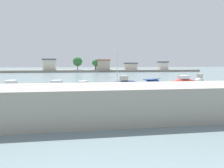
{
  "coord_description": "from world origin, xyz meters",
  "views": [
    {
      "loc": [
        4.25,
        -22.82,
        4.26
      ],
      "look_at": [
        9.02,
        11.73,
        0.41
      ],
      "focal_mm": 29.71,
      "sensor_mm": 36.0,
      "label": 1
    }
  ],
  "objects": [
    {
      "name": "mooring_buoy_0",
      "position": [
        20.15,
        5.56,
        0.14
      ],
      "size": [
        0.28,
        0.28,
        0.28
      ],
      "primitive_type": "sphere",
      "color": "orange",
      "rests_on": "ground"
    },
    {
      "name": "moored_boat_8",
      "position": [
        30.25,
        16.72,
        0.68
      ],
      "size": [
        4.11,
        3.85,
        1.88
      ],
      "rotation": [
        0.0,
        0.0,
        0.72
      ],
      "color": "white",
      "rests_on": "ground"
    },
    {
      "name": "moored_boat_5",
      "position": [
        11.97,
        14.2,
        0.6
      ],
      "size": [
        5.03,
        2.31,
        1.78
      ],
      "rotation": [
        0.0,
        0.0,
        0.12
      ],
      "color": "navy",
      "rests_on": "ground"
    },
    {
      "name": "moored_boat_6",
      "position": [
        18.04,
        14.86,
        0.5
      ],
      "size": [
        5.29,
        4.73,
        1.03
      ],
      "rotation": [
        0.0,
        0.0,
        0.66
      ],
      "color": "#3856A8",
      "rests_on": "ground"
    },
    {
      "name": "mooring_buoy_3",
      "position": [
        12.52,
        17.58,
        0.16
      ],
      "size": [
        0.32,
        0.32,
        0.32
      ],
      "primitive_type": "sphere",
      "color": "yellow",
      "rests_on": "ground"
    },
    {
      "name": "moored_boat_2",
      "position": [
        -1.13,
        9.18,
        0.49
      ],
      "size": [
        5.53,
        3.8,
        1.47
      ],
      "rotation": [
        0.0,
        0.0,
        0.42
      ],
      "color": "navy",
      "rests_on": "ground"
    },
    {
      "name": "seawall_embankment",
      "position": [
        0.0,
        -8.85,
        1.29
      ],
      "size": [
        71.78,
        5.12,
        2.58
      ],
      "primitive_type": "cube",
      "color": "#9E998C",
      "rests_on": "ground"
    },
    {
      "name": "distant_shoreline",
      "position": [
        -3.57,
        73.04,
        2.13
      ],
      "size": [
        127.13,
        10.78,
        8.82
      ],
      "color": "gray",
      "rests_on": "ground"
    },
    {
      "name": "mooring_buoy_2",
      "position": [
        27.7,
        17.35,
        0.13
      ],
      "size": [
        0.25,
        0.25,
        0.25
      ],
      "primitive_type": "sphere",
      "color": "red",
      "rests_on": "ground"
    },
    {
      "name": "moored_boat_3",
      "position": [
        3.54,
        7.75,
        0.52
      ],
      "size": [
        4.25,
        3.74,
        1.43
      ],
      "rotation": [
        0.0,
        0.0,
        0.64
      ],
      "color": "yellow",
      "rests_on": "ground"
    },
    {
      "name": "mooring_buoy_1",
      "position": [
        -1.69,
        1.76,
        0.19
      ],
      "size": [
        0.37,
        0.37,
        0.37
      ],
      "primitive_type": "sphere",
      "color": "white",
      "rests_on": "ground"
    },
    {
      "name": "moored_boat_1",
      "position": [
        -7.5,
        8.73,
        0.55
      ],
      "size": [
        5.28,
        4.62,
        1.6
      ],
      "rotation": [
        0.0,
        0.0,
        0.65
      ],
      "color": "yellow",
      "rests_on": "ground"
    },
    {
      "name": "moored_boat_7",
      "position": [
        24.98,
        14.4,
        0.65
      ],
      "size": [
        5.4,
        2.53,
        1.71
      ],
      "rotation": [
        0.0,
        0.0,
        0.1
      ],
      "color": "#C63833",
      "rests_on": "ground"
    },
    {
      "name": "moored_boat_4",
      "position": [
        9.39,
        8.81,
        0.56
      ],
      "size": [
        4.83,
        2.59,
        6.26
      ],
      "rotation": [
        0.0,
        0.0,
        0.24
      ],
      "color": "yellow",
      "rests_on": "ground"
    },
    {
      "name": "ground_plane",
      "position": [
        0.0,
        0.0,
        0.0
      ],
      "size": [
        400.0,
        400.0,
        0.0
      ],
      "primitive_type": "plane",
      "color": "slate"
    }
  ]
}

